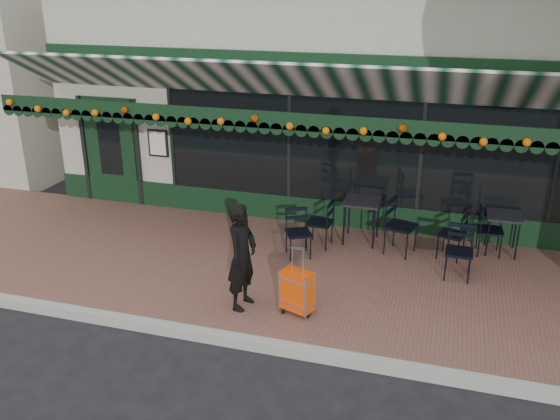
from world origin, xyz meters
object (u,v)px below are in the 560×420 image
(chair_a_right, at_px, (490,231))
(chair_b_left, at_px, (320,223))
(chair_a_front, at_px, (459,252))
(woman, at_px, (242,256))
(chair_b_front, at_px, (298,233))
(suitcase, at_px, (297,291))
(chair_b_right, at_px, (401,227))
(chair_a_left, at_px, (452,235))
(cafe_table_a, at_px, (504,219))
(cafe_table_b, at_px, (362,204))

(chair_a_right, relative_size, chair_b_left, 0.98)
(chair_a_right, bearing_deg, chair_a_front, 151.20)
(chair_a_front, bearing_deg, woman, -147.21)
(woman, xyz_separation_m, chair_b_front, (0.35, 1.80, -0.37))
(chair_a_right, bearing_deg, suitcase, 133.05)
(suitcase, bearing_deg, chair_b_front, 123.88)
(chair_b_right, height_order, chair_b_front, chair_b_right)
(chair_a_right, relative_size, chair_b_front, 1.02)
(chair_b_left, bearing_deg, chair_a_left, 98.90)
(suitcase, height_order, cafe_table_a, suitcase)
(chair_a_front, bearing_deg, suitcase, -139.34)
(chair_b_left, distance_m, chair_b_right, 1.39)
(chair_a_left, xyz_separation_m, chair_b_left, (-2.22, -0.16, 0.01))
(cafe_table_b, bearing_deg, chair_b_left, -148.21)
(chair_b_left, height_order, chair_b_right, chair_b_right)
(chair_a_right, xyz_separation_m, chair_b_front, (-3.09, -1.00, -0.01))
(cafe_table_b, height_order, chair_b_left, chair_b_left)
(chair_b_left, bearing_deg, cafe_table_b, 126.63)
(chair_b_front, bearing_deg, cafe_table_a, -8.67)
(cafe_table_b, distance_m, chair_a_left, 1.61)
(chair_b_left, relative_size, chair_b_front, 1.04)
(suitcase, height_order, chair_b_front, suitcase)
(woman, relative_size, chair_a_right, 1.86)
(cafe_table_a, height_order, chair_a_right, chair_a_right)
(chair_a_right, xyz_separation_m, chair_b_right, (-1.46, -0.39, 0.06))
(chair_a_right, distance_m, chair_b_left, 2.88)
(suitcase, xyz_separation_m, chair_b_right, (1.19, 2.38, 0.15))
(cafe_table_a, xyz_separation_m, cafe_table_b, (-2.38, -0.21, 0.08))
(suitcase, distance_m, chair_a_left, 3.17)
(chair_a_left, height_order, chair_a_right, chair_a_right)
(chair_b_front, bearing_deg, chair_b_left, 36.42)
(cafe_table_a, bearing_deg, suitcase, -134.55)
(chair_a_left, xyz_separation_m, chair_b_front, (-2.47, -0.67, -0.00))
(woman, relative_size, suitcase, 1.58)
(cafe_table_a, xyz_separation_m, chair_a_front, (-0.70, -1.17, -0.19))
(woman, bearing_deg, cafe_table_a, -43.55)
(suitcase, bearing_deg, cafe_table_b, 99.88)
(chair_a_left, relative_size, chair_a_front, 0.97)
(suitcase, distance_m, chair_b_left, 2.28)
(chair_a_right, relative_size, chair_b_right, 0.88)
(cafe_table_b, height_order, chair_a_left, chair_a_left)
(chair_a_front, bearing_deg, chair_b_left, 168.73)
(woman, bearing_deg, chair_a_front, -51.44)
(chair_b_left, bearing_deg, chair_b_front, -21.16)
(chair_a_left, bearing_deg, chair_a_right, 133.73)
(cafe_table_b, bearing_deg, chair_a_right, 2.10)
(woman, distance_m, chair_a_right, 4.45)
(cafe_table_a, xyz_separation_m, chair_b_left, (-3.04, -0.62, -0.19))
(suitcase, height_order, chair_b_left, suitcase)
(woman, xyz_separation_m, chair_a_front, (2.94, 1.76, -0.36))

